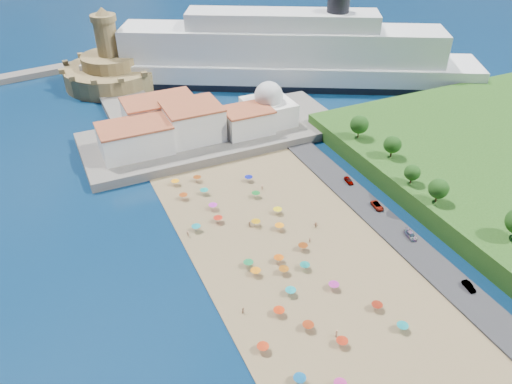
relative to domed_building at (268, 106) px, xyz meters
name	(u,v)px	position (x,y,z in m)	size (l,w,h in m)	color
ground	(285,278)	(-30.00, -71.00, -8.97)	(700.00, 700.00, 0.00)	#071938
terrace	(214,134)	(-20.00, 2.00, -7.47)	(90.00, 36.00, 3.00)	#59544C
jetty	(129,108)	(-42.00, 37.00, -7.77)	(18.00, 70.00, 2.40)	#59544C
waterfront_buildings	(176,124)	(-33.05, 2.64, -1.10)	(57.00, 29.00, 11.00)	silver
domed_building	(268,106)	(0.00, 0.00, 0.00)	(16.00, 16.00, 15.00)	silver
fortress	(112,69)	(-42.00, 67.00, -2.29)	(40.00, 40.00, 32.40)	#9A824D
cruise_ship	(281,58)	(24.88, 38.79, 1.94)	(160.69, 100.69, 36.85)	black
beach_parasols	(288,284)	(-31.34, -74.81, -6.83)	(30.97, 115.60, 2.20)	gray
beachgoers	(294,295)	(-31.18, -77.67, -7.83)	(35.77, 94.17, 1.88)	tan
parked_cars	(406,231)	(6.00, -69.67, -7.62)	(2.86, 69.26, 1.37)	gray
hillside_trees	(470,205)	(18.48, -76.44, 1.35)	(14.28, 108.07, 8.12)	#382314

